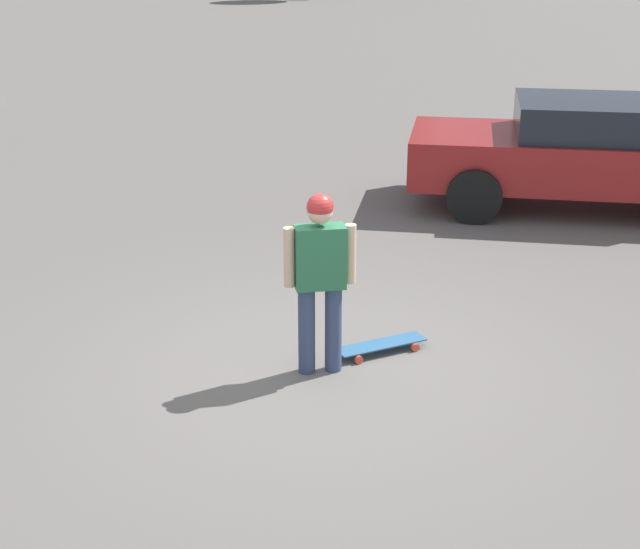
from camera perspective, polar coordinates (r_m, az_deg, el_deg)
name	(u,v)px	position (r m, az deg, el deg)	size (l,w,h in m)	color
ground_plane	(320,370)	(7.73, 0.00, -6.16)	(220.00, 220.00, 0.00)	slate
person	(320,271)	(7.35, 0.00, 0.24)	(0.58, 0.32, 1.58)	#38476B
skateboard	(381,345)	(8.04, 3.93, -4.53)	(0.81, 0.65, 0.09)	#336693
car_parked_near	(586,151)	(12.58, 16.65, 7.56)	(4.63, 2.10, 1.47)	maroon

